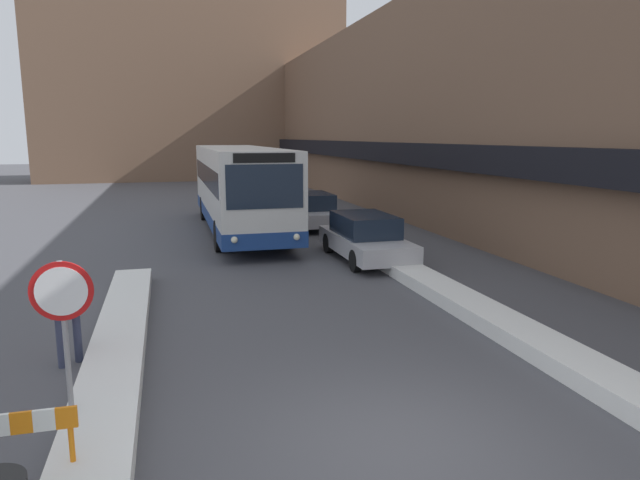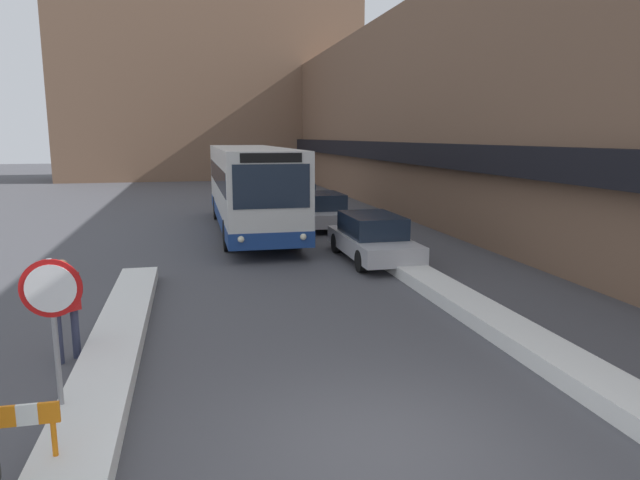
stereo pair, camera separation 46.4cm
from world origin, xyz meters
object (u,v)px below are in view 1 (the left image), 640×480
Objects in this scene: parked_car_back at (283,196)px; pedestrian at (66,304)px; city_bus at (239,187)px; parked_car_middle at (312,210)px; construction_barricade at (23,436)px; stop_sign at (63,310)px; parked_car_front at (365,237)px.

parked_car_back is 20.85m from pedestrian.
parked_car_back is at bearing 65.33° from city_bus.
parked_car_middle is at bearing -90.00° from parked_car_back.
city_bus is 7.45m from parked_car_back.
pedestrian is at bearing -109.32° from city_bus.
city_bus is 17.02m from construction_barricade.
construction_barricade is at bearing -129.75° from pedestrian.
stop_sign is 1.28× the size of pedestrian.
city_bus is 5.44× the size of stop_sign.
stop_sign is at bearing -114.72° from parked_car_middle.
parked_car_back is at bearing 72.16° from construction_barricade.
parked_car_front is at bearing 53.84° from construction_barricade.
construction_barricade is (-7.44, -10.17, -0.04)m from parked_car_front.
parked_car_middle is 1.88× the size of stop_sign.
stop_sign is 1.64m from construction_barricade.
pedestrian is at bearing -119.75° from parked_car_middle.
parked_car_back is at bearing 90.00° from parked_car_middle.
parked_car_middle is 3.88× the size of construction_barricade.
parked_car_front is 12.60m from construction_barricade.
parked_car_back is 24.28m from construction_barricade.
parked_car_back is (3.08, 6.70, -1.11)m from city_bus.
stop_sign is (-4.09, -15.12, -0.17)m from city_bus.
parked_car_middle is 18.44m from construction_barricade.
parked_car_front is 1.05× the size of parked_car_back.
stop_sign reaches higher than construction_barricade.
stop_sign is (-7.17, -15.58, 0.93)m from parked_car_middle.
city_bus reaches higher than pedestrian.
parked_car_middle reaches higher than parked_car_back.
city_bus is at bearing -171.50° from parked_car_middle.
parked_car_front is 4.12× the size of construction_barricade.
parked_car_front is at bearing 51.08° from stop_sign.
parked_car_front is at bearing -63.74° from city_bus.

